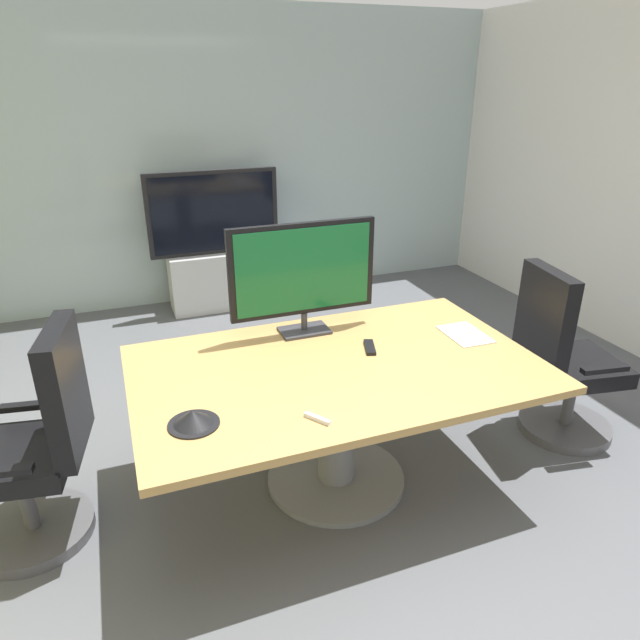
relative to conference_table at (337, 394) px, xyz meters
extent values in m
plane|color=#515459|center=(-0.15, -0.06, -0.56)|extent=(7.45, 7.45, 0.00)
cube|color=#9EB2B7|center=(-0.15, 3.16, 0.79)|extent=(6.09, 0.10, 2.69)
cube|color=#B2894C|center=(0.00, 0.00, 0.15)|extent=(2.05, 1.25, 0.04)
cylinder|color=slate|center=(0.00, 0.00, -0.21)|extent=(0.20, 0.20, 0.68)
cylinder|color=slate|center=(0.00, 0.00, -0.54)|extent=(0.76, 0.76, 0.03)
cylinder|color=#4C4C51|center=(-1.54, 0.14, -0.53)|extent=(0.56, 0.56, 0.06)
cylinder|color=#4C4C51|center=(-1.54, 0.14, -0.32)|extent=(0.07, 0.07, 0.36)
cube|color=black|center=(-1.54, 0.14, -0.10)|extent=(0.55, 0.55, 0.10)
cube|color=black|center=(-1.28, 0.10, 0.23)|extent=(0.16, 0.46, 0.60)
cube|color=black|center=(-1.48, 0.40, 0.02)|extent=(0.28, 0.10, 0.03)
cylinder|color=#4C4C51|center=(1.54, -0.07, -0.53)|extent=(0.56, 0.56, 0.06)
cylinder|color=#4C4C51|center=(1.54, -0.07, -0.32)|extent=(0.07, 0.07, 0.36)
cube|color=black|center=(1.54, -0.07, -0.10)|extent=(0.55, 0.55, 0.10)
cube|color=black|center=(1.28, -0.03, 0.23)|extent=(0.16, 0.46, 0.60)
cube|color=black|center=(1.48, -0.32, 0.02)|extent=(0.28, 0.10, 0.03)
cube|color=black|center=(1.57, 0.19, 0.02)|extent=(0.28, 0.10, 0.03)
cube|color=#333338|center=(-0.02, 0.45, 0.18)|extent=(0.28, 0.18, 0.02)
cylinder|color=#333338|center=(-0.02, 0.45, 0.23)|extent=(0.04, 0.04, 0.10)
cube|color=black|center=(-0.02, 0.46, 0.54)|extent=(0.84, 0.04, 0.52)
cube|color=#14592D|center=(-0.02, 0.44, 0.54)|extent=(0.77, 0.01, 0.47)
cube|color=#B7BABC|center=(-0.08, 2.81, -0.28)|extent=(0.90, 0.36, 0.55)
cube|color=black|center=(-0.08, 2.79, 0.37)|extent=(1.20, 0.06, 0.76)
cube|color=black|center=(-0.08, 2.76, 0.37)|extent=(1.12, 0.01, 0.69)
cone|color=black|center=(-0.77, -0.28, 0.20)|extent=(0.19, 0.19, 0.07)
cylinder|color=black|center=(-0.77, -0.28, 0.17)|extent=(0.22, 0.22, 0.01)
cube|color=black|center=(0.24, 0.11, 0.18)|extent=(0.10, 0.18, 0.02)
cube|color=silver|center=(-0.27, -0.44, 0.18)|extent=(0.09, 0.12, 0.02)
cube|color=white|center=(0.82, 0.08, 0.17)|extent=(0.22, 0.30, 0.01)
camera|label=1|loc=(-1.00, -2.36, 1.53)|focal=31.85mm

